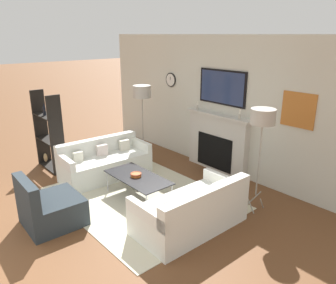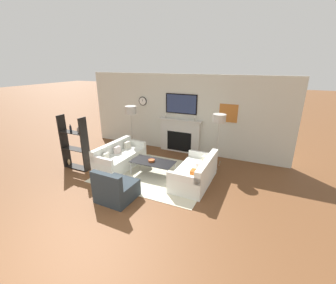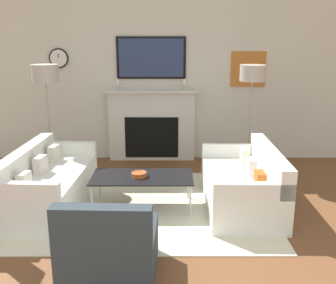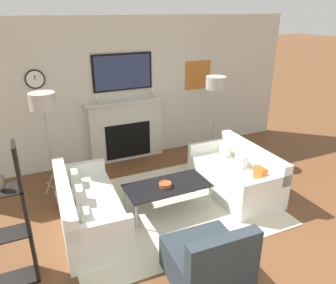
# 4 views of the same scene
# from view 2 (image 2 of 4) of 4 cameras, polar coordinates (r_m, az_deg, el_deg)

# --- Properties ---
(ground_plane) EXTENTS (60.00, 60.00, 0.00)m
(ground_plane) POSITION_cam_2_polar(r_m,az_deg,el_deg) (4.56, -23.59, -24.15)
(ground_plane) COLOR brown
(fireplace_wall) EXTENTS (7.23, 0.28, 2.70)m
(fireplace_wall) POSITION_cam_2_polar(r_m,az_deg,el_deg) (7.89, 3.40, 6.20)
(fireplace_wall) COLOR beige
(fireplace_wall) RESTS_ON ground_plane
(area_rug) EXTENTS (3.04, 2.39, 0.01)m
(area_rug) POSITION_cam_2_polar(r_m,az_deg,el_deg) (6.56, -3.34, -8.05)
(area_rug) COLOR beige
(area_rug) RESTS_ON ground_plane
(couch_left) EXTENTS (0.84, 1.74, 0.73)m
(couch_left) POSITION_cam_2_polar(r_m,az_deg,el_deg) (7.04, -12.15, -4.03)
(couch_left) COLOR white
(couch_left) RESTS_ON ground_plane
(couch_right) EXTENTS (0.87, 1.64, 0.74)m
(couch_right) POSITION_cam_2_polar(r_m,az_deg,el_deg) (6.03, 7.01, -7.98)
(couch_right) COLOR white
(couch_right) RESTS_ON ground_plane
(armchair) EXTENTS (0.81, 0.83, 0.79)m
(armchair) POSITION_cam_2_polar(r_m,az_deg,el_deg) (5.45, -13.11, -11.68)
(armchair) COLOR #2A3339
(armchair) RESTS_ON ground_plane
(coffee_table) EXTENTS (1.23, 0.60, 0.40)m
(coffee_table) POSITION_cam_2_polar(r_m,az_deg,el_deg) (6.38, -3.88, -5.13)
(coffee_table) COLOR black
(coffee_table) RESTS_ON ground_plane
(decorative_bowl) EXTENTS (0.19, 0.19, 0.06)m
(decorative_bowl) POSITION_cam_2_polar(r_m,az_deg,el_deg) (6.37, -4.23, -4.67)
(decorative_bowl) COLOR #B85623
(decorative_bowl) RESTS_ON coffee_table
(floor_lamp_left) EXTENTS (0.38, 0.38, 1.67)m
(floor_lamp_left) POSITION_cam_2_polar(r_m,az_deg,el_deg) (7.75, -9.45, 7.86)
(floor_lamp_left) COLOR #9E998E
(floor_lamp_left) RESTS_ON ground_plane
(floor_lamp_right) EXTENTS (0.37, 0.37, 1.67)m
(floor_lamp_right) POSITION_cam_2_polar(r_m,az_deg,el_deg) (6.60, 12.90, 5.64)
(floor_lamp_right) COLOR #9E998E
(floor_lamp_right) RESTS_ON ground_plane
(shelf_unit) EXTENTS (0.86, 0.28, 1.61)m
(shelf_unit) POSITION_cam_2_polar(r_m,az_deg,el_deg) (7.17, -22.64, -0.59)
(shelf_unit) COLOR black
(shelf_unit) RESTS_ON ground_plane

